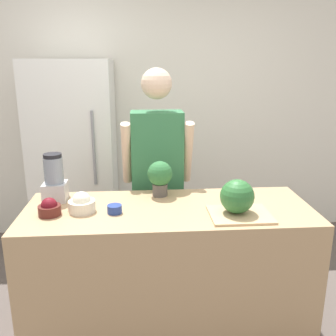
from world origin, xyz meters
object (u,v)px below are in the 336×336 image
at_px(bowl_cherries, 49,208).
at_px(watermelon, 237,196).
at_px(bowl_cream, 82,204).
at_px(potted_plant, 160,176).
at_px(refrigerator, 75,159).
at_px(person, 157,179).
at_px(bowl_small_blue, 115,209).
at_px(blender, 54,180).

bearing_deg(bowl_cherries, watermelon, -4.02).
height_order(bowl_cream, potted_plant, potted_plant).
relative_size(refrigerator, bowl_cream, 11.09).
bearing_deg(refrigerator, person, -43.34).
distance_m(refrigerator, bowl_cream, 1.32).
xyz_separation_m(bowl_cream, bowl_small_blue, (0.20, -0.04, -0.03)).
relative_size(bowl_cream, blender, 0.52).
bearing_deg(bowl_cream, potted_plant, 27.00).
bearing_deg(watermelon, bowl_cream, 172.80).
height_order(refrigerator, watermelon, refrigerator).
xyz_separation_m(refrigerator, person, (0.74, -0.70, 0.00)).
height_order(bowl_cream, blender, blender).
relative_size(bowl_cherries, blender, 0.42).
height_order(person, potted_plant, person).
distance_m(refrigerator, potted_plant, 1.29).
bearing_deg(bowl_small_blue, bowl_cherries, -179.76).
bearing_deg(watermelon, blender, 163.72).
distance_m(bowl_cherries, bowl_cream, 0.19).
relative_size(person, bowl_cream, 10.70).
xyz_separation_m(bowl_cream, blender, (-0.20, 0.21, 0.09)).
relative_size(bowl_cream, potted_plant, 0.68).
relative_size(blender, potted_plant, 1.31).
bearing_deg(bowl_cherries, person, 43.57).
relative_size(refrigerator, bowl_small_blue, 20.44).
bearing_deg(refrigerator, bowl_cream, -79.17).
xyz_separation_m(bowl_small_blue, blender, (-0.40, 0.25, 0.12)).
bearing_deg(watermelon, refrigerator, 129.74).
distance_m(refrigerator, bowl_small_blue, 1.41).
xyz_separation_m(blender, potted_plant, (0.69, 0.04, -0.00)).
xyz_separation_m(watermelon, blender, (-1.13, 0.33, 0.03)).
relative_size(person, potted_plant, 7.24).
xyz_separation_m(bowl_cherries, potted_plant, (0.67, 0.29, 0.09)).
bearing_deg(potted_plant, refrigerator, 125.20).
height_order(bowl_cherries, bowl_cream, bowl_cream).
height_order(refrigerator, blender, refrigerator).
bearing_deg(refrigerator, bowl_cherries, -87.27).
distance_m(person, bowl_cream, 0.78).
xyz_separation_m(refrigerator, bowl_small_blue, (0.45, -1.33, 0.02)).
relative_size(watermelon, bowl_small_blue, 2.31).
relative_size(watermelon, potted_plant, 0.85).
distance_m(watermelon, bowl_cherries, 1.12).
bearing_deg(person, bowl_cherries, -136.43).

